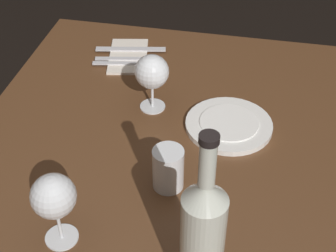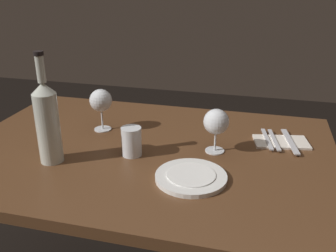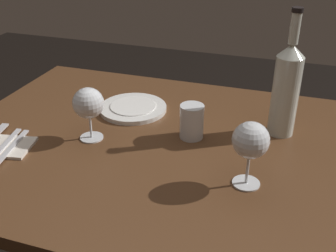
% 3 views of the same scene
% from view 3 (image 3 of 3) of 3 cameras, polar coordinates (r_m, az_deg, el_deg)
% --- Properties ---
extents(dining_table, '(1.30, 0.90, 0.74)m').
position_cam_3_polar(dining_table, '(1.18, 1.02, -6.38)').
color(dining_table, '#56351E').
rests_on(dining_table, ground).
extents(wine_glass_left, '(0.09, 0.09, 0.16)m').
position_cam_3_polar(wine_glass_left, '(0.94, 11.39, -2.14)').
color(wine_glass_left, white).
rests_on(wine_glass_left, dining_table).
extents(wine_glass_right, '(0.09, 0.09, 0.15)m').
position_cam_3_polar(wine_glass_right, '(1.14, -11.00, 2.99)').
color(wine_glass_right, white).
rests_on(wine_glass_right, dining_table).
extents(wine_bottle, '(0.07, 0.07, 0.36)m').
position_cam_3_polar(wine_bottle, '(1.18, 16.08, 5.10)').
color(wine_bottle, silver).
rests_on(wine_bottle, dining_table).
extents(water_tumbler, '(0.07, 0.07, 0.10)m').
position_cam_3_polar(water_tumbler, '(1.15, 3.31, 0.42)').
color(water_tumbler, white).
rests_on(water_tumbler, dining_table).
extents(dinner_plate, '(0.22, 0.22, 0.02)m').
position_cam_3_polar(dinner_plate, '(1.33, -4.87, 2.51)').
color(dinner_plate, white).
rests_on(dinner_plate, dining_table).
extents(fork_inner, '(0.05, 0.18, 0.00)m').
position_cam_3_polar(fork_inner, '(1.20, -21.77, -2.49)').
color(fork_inner, silver).
rests_on(fork_inner, folded_napkin).
extents(fork_outer, '(0.05, 0.18, 0.00)m').
position_cam_3_polar(fork_outer, '(1.18, -20.83, -2.71)').
color(fork_outer, silver).
rests_on(fork_outer, folded_napkin).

